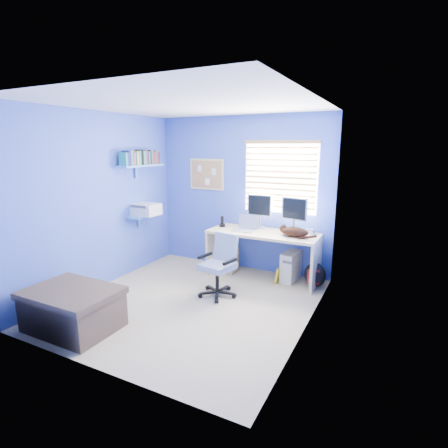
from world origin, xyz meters
The scene contains 23 objects.
floor centered at (0.00, 0.00, 0.00)m, with size 3.00×3.20×0.00m, color tan.
ceiling centered at (0.00, 0.00, 2.50)m, with size 3.00×3.20×0.00m, color white.
wall_back centered at (0.00, 1.60, 1.25)m, with size 3.00×0.01×2.50m, color #425DC1.
wall_front centered at (0.00, -1.60, 1.25)m, with size 3.00×0.01×2.50m, color #425DC1.
wall_left centered at (-1.50, 0.00, 1.25)m, with size 0.01×3.20×2.50m, color #425DC1.
wall_right centered at (1.50, 0.00, 1.25)m, with size 0.01×3.20×2.50m, color #425DC1.
desk centered at (0.51, 1.26, 0.37)m, with size 1.69×0.65×0.74m, color tan.
laptop centered at (0.23, 1.20, 0.85)m, with size 0.33×0.26×0.22m, color silver.
monitor_left centered at (0.36, 1.49, 1.01)m, with size 0.40×0.12×0.54m, color silver.
monitor_right centered at (0.94, 1.43, 1.01)m, with size 0.40×0.12×0.54m, color silver.
phone centered at (-0.22, 1.31, 0.82)m, with size 0.09×0.11×0.17m, color black.
mug centered at (1.02, 1.38, 0.79)m, with size 0.10×0.09×0.10m, color #1B8577.
cd_spindle centered at (1.18, 1.48, 0.78)m, with size 0.13×0.13×0.07m, color silver.
cat centered at (1.02, 1.19, 0.81)m, with size 0.39×0.21×0.14m, color black.
tower_pc centered at (0.94, 1.36, 0.23)m, with size 0.19×0.44×0.45m, color beige.
drawer_boxes centered at (-0.13, 1.26, 0.20)m, with size 0.35×0.28×0.41m, color tan.
yellow_book centered at (0.80, 1.16, 0.12)m, with size 0.03×0.17×0.24m, color yellow.
backpack centered at (1.32, 1.28, 0.18)m, with size 0.31×0.24×0.36m, color black.
bed_corner centered at (-0.84, -1.16, 0.23)m, with size 0.97×0.69×0.46m, color brown.
office_chair centered at (0.21, 0.39, 0.32)m, with size 0.57×0.57×0.85m.
window_blinds centered at (0.65, 1.57, 1.55)m, with size 1.15×0.05×1.10m.
corkboard centered at (-0.65, 1.58, 1.55)m, with size 0.64×0.02×0.52m.
wall_shelves centered at (-1.35, 0.75, 1.43)m, with size 0.42×0.90×1.05m.
Camera 1 is at (2.30, -3.62, 2.02)m, focal length 28.00 mm.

